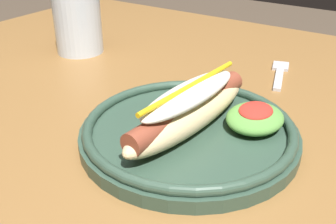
{
  "coord_description": "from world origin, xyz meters",
  "views": [
    {
      "loc": [
        -0.31,
        -0.34,
        1.0
      ],
      "look_at": [
        0.04,
        -0.11,
        0.77
      ],
      "focal_mm": 42.56,
      "sensor_mm": 36.0,
      "label": 1
    }
  ],
  "objects": [
    {
      "name": "dining_table",
      "position": [
        0.0,
        0.0,
        0.64
      ],
      "size": [
        1.15,
        1.02,
        0.74
      ],
      "color": "olive",
      "rests_on": "ground_plane"
    },
    {
      "name": "hot_dog_plate",
      "position": [
        0.05,
        -0.14,
        0.76
      ],
      "size": [
        0.26,
        0.26,
        0.08
      ],
      "color": "#334C3D",
      "rests_on": "dining_table"
    },
    {
      "name": "fork",
      "position": [
        0.3,
        -0.16,
        0.74
      ],
      "size": [
        0.12,
        0.05,
        0.0
      ],
      "rotation": [
        0.0,
        0.0,
        0.28
      ],
      "color": "silver",
      "rests_on": "dining_table"
    },
    {
      "name": "water_cup",
      "position": [
        0.2,
        0.2,
        0.8
      ],
      "size": [
        0.09,
        0.09,
        0.12
      ],
      "primitive_type": "cylinder",
      "color": "silver",
      "rests_on": "dining_table"
    }
  ]
}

